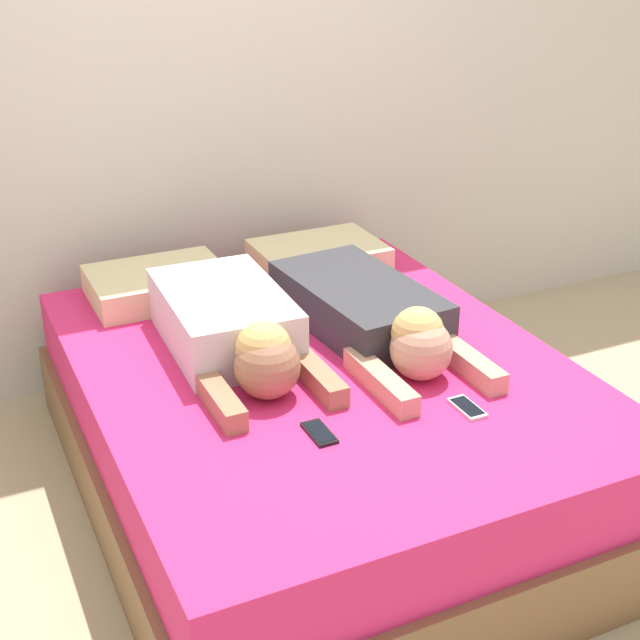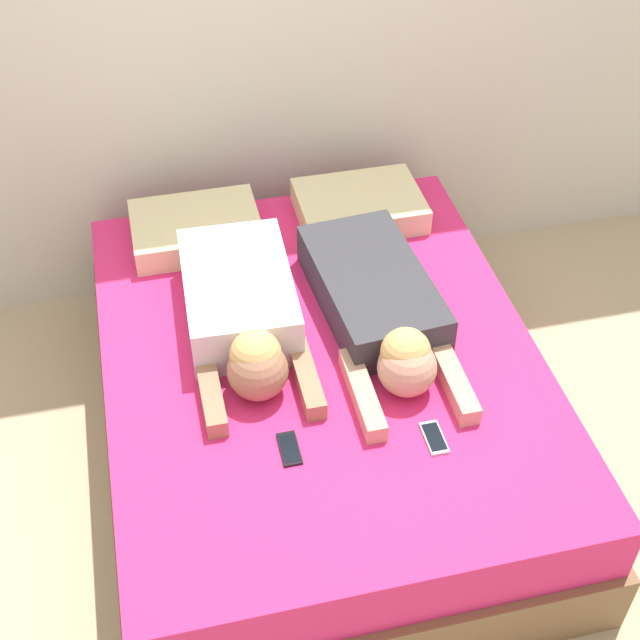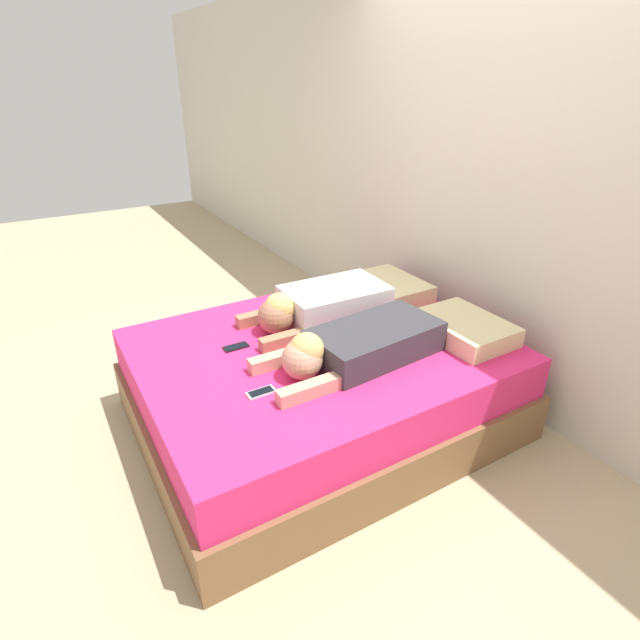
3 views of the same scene
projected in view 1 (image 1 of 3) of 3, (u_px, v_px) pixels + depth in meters
ground_plane at (320, 486)px, 3.24m from camera, size 12.00×12.00×0.00m
wall_back at (200, 72)px, 3.64m from camera, size 12.00×0.06×2.60m
bed at (320, 426)px, 3.14m from camera, size 1.61×2.01×0.52m
pillow_head_left at (158, 284)px, 3.48m from camera, size 0.52×0.38×0.11m
pillow_head_right at (319, 257)px, 3.75m from camera, size 0.52×0.38×0.11m
person_left at (235, 330)px, 3.00m from camera, size 0.41×0.89×0.24m
person_right at (375, 316)px, 3.14m from camera, size 0.43×1.02×0.24m
cell_phone_left at (319, 433)px, 2.60m from camera, size 0.06×0.14×0.01m
cell_phone_right at (467, 408)px, 2.73m from camera, size 0.06×0.14×0.01m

